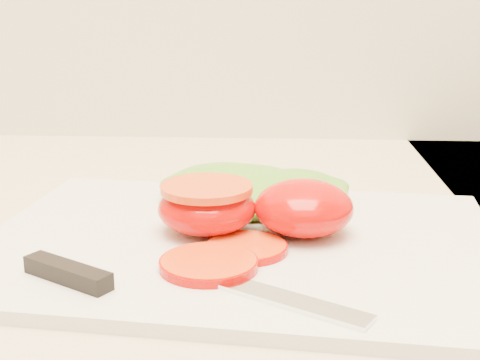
{
  "coord_description": "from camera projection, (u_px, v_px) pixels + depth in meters",
  "views": [
    {
      "loc": [
        -0.01,
        1.1,
        1.13
      ],
      "look_at": [
        -0.04,
        1.6,
        0.99
      ],
      "focal_mm": 50.0,
      "sensor_mm": 36.0,
      "label": 1
    }
  ],
  "objects": [
    {
      "name": "cutting_board",
      "position": [
        239.0,
        244.0,
        0.53
      ],
      "size": [
        0.43,
        0.33,
        0.01
      ],
      "primitive_type": "cube",
      "rotation": [
        0.0,
        0.0,
        -0.11
      ],
      "color": "silver",
      "rests_on": "counter"
    },
    {
      "name": "tomato_half_dome",
      "position": [
        304.0,
        208.0,
        0.53
      ],
      "size": [
        0.08,
        0.08,
        0.04
      ],
      "primitive_type": "ellipsoid",
      "color": "#C80700",
      "rests_on": "cutting_board"
    },
    {
      "name": "tomato_half_cut",
      "position": [
        207.0,
        206.0,
        0.53
      ],
      "size": [
        0.08,
        0.08,
        0.04
      ],
      "color": "#C80700",
      "rests_on": "cutting_board"
    },
    {
      "name": "tomato_slice_0",
      "position": [
        209.0,
        264.0,
        0.47
      ],
      "size": [
        0.07,
        0.07,
        0.01
      ],
      "primitive_type": "cylinder",
      "color": "#F14D1E",
      "rests_on": "cutting_board"
    },
    {
      "name": "tomato_slice_1",
      "position": [
        247.0,
        248.0,
        0.5
      ],
      "size": [
        0.06,
        0.06,
        0.01
      ],
      "primitive_type": "cylinder",
      "color": "#F14D1E",
      "rests_on": "cutting_board"
    },
    {
      "name": "lettuce_leaf_0",
      "position": [
        236.0,
        190.0,
        0.6
      ],
      "size": [
        0.17,
        0.13,
        0.03
      ],
      "primitive_type": "ellipsoid",
      "rotation": [
        0.0,
        0.0,
        -0.28
      ],
      "color": "#5DA92C",
      "rests_on": "cutting_board"
    },
    {
      "name": "lettuce_leaf_1",
      "position": [
        292.0,
        193.0,
        0.6
      ],
      "size": [
        0.13,
        0.11,
        0.02
      ],
      "primitive_type": "ellipsoid",
      "rotation": [
        0.0,
        0.0,
        0.3
      ],
      "color": "#5DA92C",
      "rests_on": "cutting_board"
    },
    {
      "name": "knife",
      "position": [
        143.0,
        280.0,
        0.44
      ],
      "size": [
        0.23,
        0.09,
        0.01
      ],
      "rotation": [
        0.0,
        0.0,
        -0.54
      ],
      "color": "silver",
      "rests_on": "cutting_board"
    }
  ]
}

